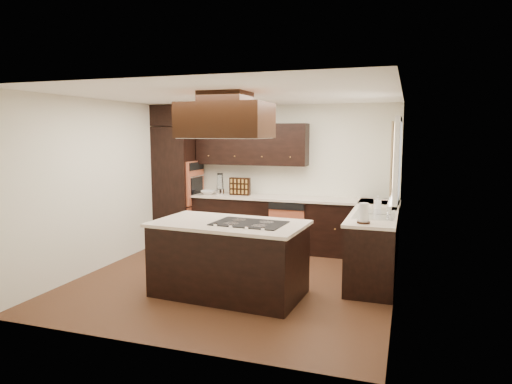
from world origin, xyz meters
TOP-DOWN VIEW (x-y plane):
  - floor at (0.00, 0.00)m, footprint 4.20×4.20m
  - ceiling at (0.00, 0.00)m, footprint 4.20×4.20m
  - wall_back at (0.00, 2.11)m, footprint 4.20×0.02m
  - wall_front at (0.00, -2.11)m, footprint 4.20×0.02m
  - wall_left at (-2.11, 0.00)m, footprint 0.02×4.20m
  - wall_right at (2.11, 0.00)m, footprint 0.02×4.20m
  - oven_column at (-1.78, 1.71)m, footprint 0.65×0.75m
  - wall_oven_face at (-1.43, 1.71)m, footprint 0.05×0.62m
  - base_cabinets_back at (0.03, 1.80)m, footprint 2.93×0.60m
  - base_cabinets_right at (1.80, 0.90)m, footprint 0.60×2.40m
  - countertop_back at (0.03, 1.79)m, footprint 2.93×0.63m
  - countertop_right at (1.79, 0.90)m, footprint 0.63×2.40m
  - upper_cabinets at (-0.43, 1.93)m, footprint 2.00×0.34m
  - dishwasher_front at (0.33, 1.50)m, footprint 0.60×0.05m
  - window_frame at (2.07, 0.55)m, footprint 0.06×1.32m
  - window_pane at (2.10, 0.55)m, footprint 0.00×1.20m
  - curtain_left at (2.01, 0.13)m, footprint 0.02×0.34m
  - curtain_right at (2.01, 0.97)m, footprint 0.02×0.34m
  - sink_rim at (1.80, 0.55)m, footprint 0.52×0.84m
  - island at (0.13, -0.56)m, footprint 1.86×1.10m
  - island_top at (0.13, -0.56)m, footprint 1.93×1.17m
  - cooktop at (0.41, -0.57)m, footprint 0.89×0.62m
  - range_hood at (0.10, -0.55)m, footprint 1.05×0.72m
  - hood_duct at (0.10, -0.55)m, footprint 0.55×0.50m
  - blender_base at (-0.95, 1.72)m, footprint 0.15×0.15m
  - blender_pitcher at (-0.95, 1.72)m, footprint 0.13×0.13m
  - spice_rack at (-0.60, 1.79)m, footprint 0.37×0.10m
  - mixing_bowl at (-1.18, 1.73)m, footprint 0.33×0.33m
  - soap_bottle at (1.81, 1.03)m, footprint 0.11×0.11m
  - paper_towel at (1.72, -0.11)m, footprint 0.15×0.15m

SIDE VIEW (x-z plane):
  - floor at x=0.00m, z-range -0.02..0.00m
  - dishwasher_front at x=0.33m, z-range 0.04..0.76m
  - base_cabinets_back at x=0.03m, z-range 0.00..0.88m
  - base_cabinets_right at x=1.80m, z-range 0.00..0.88m
  - island at x=0.13m, z-range 0.00..0.88m
  - countertop_back at x=0.03m, z-range 0.88..0.92m
  - countertop_right at x=1.79m, z-range 0.88..0.92m
  - island_top at x=0.13m, z-range 0.88..0.92m
  - sink_rim at x=1.80m, z-range 0.92..0.93m
  - cooktop at x=0.41m, z-range 0.92..0.93m
  - mixing_bowl at x=-1.18m, z-range 0.92..0.99m
  - blender_base at x=-0.95m, z-range 0.92..1.02m
  - soap_bottle at x=1.81m, z-range 0.92..1.11m
  - paper_towel at x=1.72m, z-range 0.92..1.17m
  - oven_column at x=-1.78m, z-range 0.00..2.12m
  - spice_rack at x=-0.60m, z-range 0.92..1.23m
  - wall_oven_face at x=-1.43m, z-range 0.73..1.51m
  - blender_pitcher at x=-0.95m, z-range 1.02..1.28m
  - wall_back at x=0.00m, z-range 0.00..2.50m
  - wall_front at x=0.00m, z-range 0.00..2.50m
  - wall_left at x=-2.11m, z-range 0.00..2.50m
  - wall_right at x=2.11m, z-range 0.00..2.50m
  - window_frame at x=2.07m, z-range 1.09..2.21m
  - window_pane at x=2.10m, z-range 1.15..2.15m
  - curtain_left at x=2.01m, z-range 1.25..2.15m
  - curtain_right at x=2.01m, z-range 1.25..2.15m
  - upper_cabinets at x=-0.43m, z-range 1.45..2.17m
  - range_hood at x=0.10m, z-range 1.95..2.37m
  - hood_duct at x=0.10m, z-range 2.37..2.50m
  - ceiling at x=0.00m, z-range 2.50..2.52m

